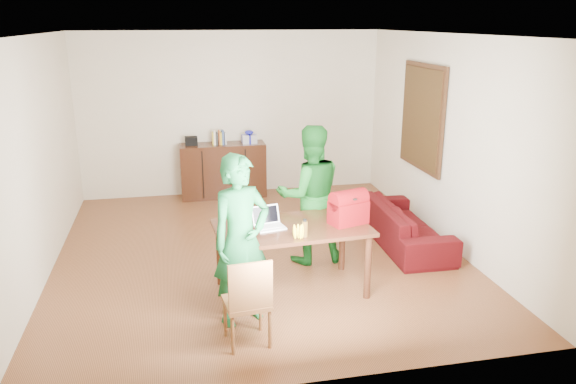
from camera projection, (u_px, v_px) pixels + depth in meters
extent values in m
cube|color=#4E2A13|center=(259.00, 256.00, 7.21)|extent=(5.00, 5.50, 0.10)
cube|color=white|center=(255.00, 30.00, 6.39)|extent=(5.00, 5.50, 0.10)
cube|color=beige|center=(232.00, 114.00, 9.42)|extent=(5.00, 0.10, 2.70)
cube|color=beige|center=(314.00, 232.00, 4.18)|extent=(5.00, 0.10, 2.70)
cube|color=beige|center=(32.00, 160.00, 6.30)|extent=(0.10, 5.50, 2.70)
cube|color=beige|center=(451.00, 141.00, 7.29)|extent=(0.10, 5.50, 2.70)
cube|color=#3F2614|center=(422.00, 117.00, 7.87)|extent=(0.04, 1.28, 1.48)
cube|color=#512D18|center=(420.00, 117.00, 7.87)|extent=(0.01, 1.18, 1.36)
cube|color=black|center=(223.00, 170.00, 9.37)|extent=(1.40, 0.45, 0.90)
cube|color=black|center=(191.00, 141.00, 9.12)|extent=(0.20, 0.14, 0.14)
cube|color=#A7A7B1|center=(249.00, 139.00, 9.31)|extent=(0.24, 0.22, 0.14)
ellipsoid|color=#191AA3|center=(249.00, 132.00, 9.28)|extent=(0.14, 0.14, 0.07)
cube|color=black|center=(292.00, 228.00, 5.97)|extent=(1.68, 1.02, 0.04)
cylinder|color=black|center=(232.00, 284.00, 5.55)|extent=(0.07, 0.07, 0.72)
cylinder|color=black|center=(368.00, 267.00, 5.93)|extent=(0.07, 0.07, 0.72)
cylinder|color=black|center=(220.00, 254.00, 6.24)|extent=(0.07, 0.07, 0.72)
cylinder|color=black|center=(342.00, 241.00, 6.62)|extent=(0.07, 0.07, 0.72)
cube|color=brown|center=(247.00, 303.00, 5.09)|extent=(0.43, 0.42, 0.04)
cube|color=brown|center=(251.00, 287.00, 4.86)|extent=(0.40, 0.07, 0.45)
imported|color=#145B2B|center=(241.00, 240.00, 5.36)|extent=(0.73, 0.62, 1.69)
imported|color=#135518|center=(310.00, 195.00, 6.74)|extent=(0.84, 0.67, 1.69)
cube|color=white|center=(270.00, 228.00, 5.90)|extent=(0.33, 0.26, 0.02)
cube|color=black|center=(270.00, 218.00, 5.87)|extent=(0.31, 0.13, 0.19)
cylinder|color=#523812|center=(305.00, 228.00, 5.65)|extent=(0.06, 0.06, 0.19)
cube|color=#6C0707|center=(348.00, 210.00, 6.01)|extent=(0.45, 0.34, 0.29)
imported|color=#3A0807|center=(405.00, 224.00, 7.42)|extent=(0.77, 1.87, 0.54)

